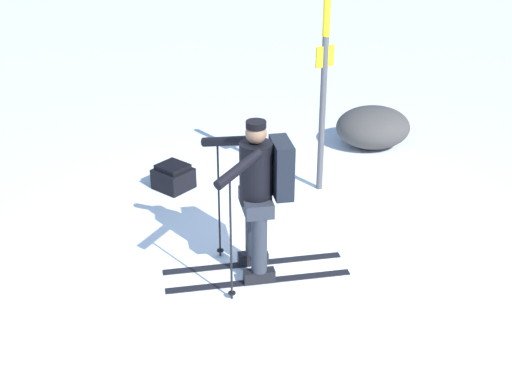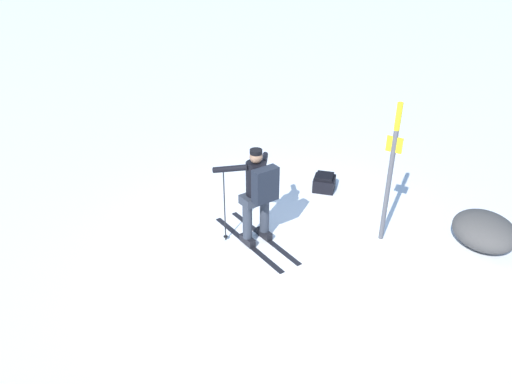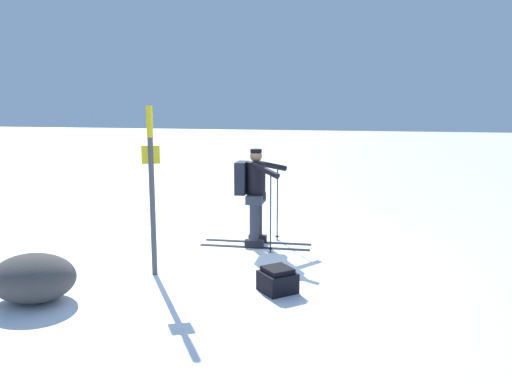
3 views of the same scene
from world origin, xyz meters
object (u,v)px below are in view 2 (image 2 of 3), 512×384
object	(u,v)px
trail_marker	(392,163)
skier	(257,192)
dropped_backpack	(324,183)
rock_boulder	(484,231)

from	to	relation	value
trail_marker	skier	bearing A→B (deg)	61.59
dropped_backpack	rock_boulder	distance (m)	2.90
skier	trail_marker	bearing A→B (deg)	-118.41
dropped_backpack	rock_boulder	bearing A→B (deg)	-160.29
skier	dropped_backpack	world-z (taller)	skier
skier	dropped_backpack	size ratio (longest dim) A/B	3.29
trail_marker	dropped_backpack	bearing A→B (deg)	-7.08
skier	dropped_backpack	bearing A→B (deg)	-67.74
rock_boulder	trail_marker	bearing A→B (deg)	50.79
dropped_backpack	rock_boulder	world-z (taller)	rock_boulder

